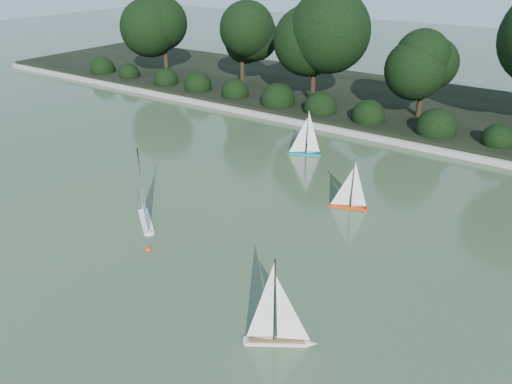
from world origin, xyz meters
TOP-DOWN VIEW (x-y plane):
  - ground at (0.00, 0.00)m, footprint 80.00×80.00m
  - pond_coping at (0.00, 9.00)m, footprint 40.00×0.35m
  - far_bank at (0.00, 13.00)m, footprint 40.00×8.00m
  - tree_line at (1.23, 11.44)m, footprint 26.31×3.93m
  - shrub_hedge at (0.00, 9.90)m, footprint 29.10×1.10m
  - sailboat_white_a at (-1.83, 0.85)m, footprint 1.24×1.00m
  - sailboat_white_b at (2.87, -0.77)m, footprint 1.08×0.77m
  - sailboat_orange at (1.70, 4.02)m, footprint 0.98×0.50m
  - sailboat_teal at (-0.91, 6.50)m, footprint 1.04×0.65m
  - race_buoy at (-0.85, -0.03)m, footprint 0.14×0.14m

SIDE VIEW (x-z plane):
  - ground at x=0.00m, z-range 0.00..0.00m
  - race_buoy at x=-0.85m, z-range -0.07..0.07m
  - pond_coping at x=0.00m, z-range 0.00..0.18m
  - far_bank at x=0.00m, z-range 0.00..0.30m
  - sailboat_orange at x=1.70m, z-range -0.47..0.91m
  - sailboat_teal at x=-0.91m, z-range -0.52..0.99m
  - sailboat_white_b at x=2.87m, z-range -0.56..1.06m
  - sailboat_white_a at x=-1.83m, z-range -0.67..1.28m
  - shrub_hedge at x=0.00m, z-range -0.10..1.00m
  - tree_line at x=1.23m, z-range 0.45..4.83m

